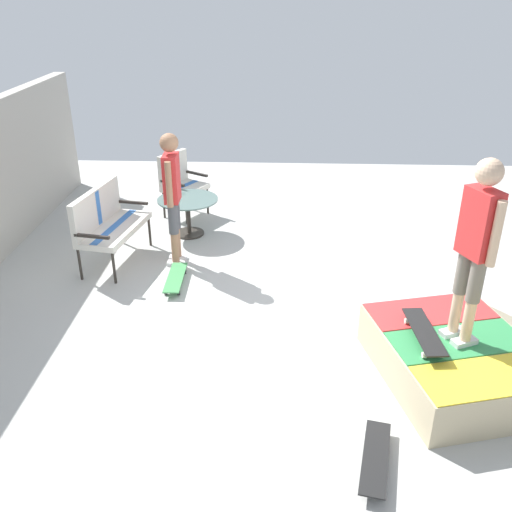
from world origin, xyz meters
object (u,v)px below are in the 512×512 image
at_px(skate_ramp, 457,359).
at_px(skateboard_on_ramp, 424,332).
at_px(patio_table, 188,209).
at_px(person_skater, 477,240).
at_px(person_watching, 172,189).
at_px(skateboard_by_bench, 176,278).
at_px(patio_bench, 106,219).
at_px(patio_chair_near_house, 179,179).
at_px(skateboard_spare, 375,458).

height_order(skate_ramp, skateboard_on_ramp, skateboard_on_ramp).
height_order(patio_table, person_skater, person_skater).
height_order(person_watching, skateboard_by_bench, person_watching).
relative_size(patio_table, skateboard_by_bench, 1.12).
distance_m(patio_bench, patio_table, 1.35).
height_order(person_skater, skateboard_on_ramp, person_skater).
distance_m(skate_ramp, skateboard_on_ramp, 0.47).
xyz_separation_m(patio_chair_near_house, person_watching, (-1.76, -0.23, 0.44)).
xyz_separation_m(patio_table, skateboard_on_ramp, (-3.32, -2.73, 0.12)).
relative_size(patio_bench, person_watching, 0.75).
height_order(skate_ramp, person_skater, person_skater).
xyz_separation_m(skate_ramp, patio_chair_near_house, (4.12, 3.34, 0.39)).
xyz_separation_m(patio_bench, patio_chair_near_house, (1.75, -0.69, -0.00)).
distance_m(skate_ramp, person_watching, 3.99).
relative_size(person_watching, skateboard_spare, 2.16).
bearing_deg(person_skater, patio_bench, 59.55).
relative_size(skate_ramp, skateboard_spare, 2.69).
xyz_separation_m(patio_chair_near_house, person_skater, (-4.11, -3.32, 0.85)).
xyz_separation_m(skateboard_spare, skateboard_on_ramp, (1.14, -0.57, 0.44)).
bearing_deg(patio_table, skate_ramp, -137.05).
height_order(patio_chair_near_house, person_watching, person_watching).
xyz_separation_m(patio_bench, skateboard_on_ramp, (-2.38, -3.68, -0.09)).
xyz_separation_m(skate_ramp, patio_table, (3.31, 3.08, 0.18)).
relative_size(skate_ramp, patio_bench, 1.67).
relative_size(person_watching, skateboard_on_ramp, 2.19).
height_order(patio_bench, person_skater, person_skater).
height_order(patio_table, skateboard_on_ramp, patio_table).
bearing_deg(skateboard_on_ramp, patio_table, 39.42).
distance_m(skateboard_by_bench, skateboard_spare, 3.58).
relative_size(skateboard_spare, skateboard_on_ramp, 1.01).
height_order(skateboard_spare, skateboard_on_ramp, skateboard_on_ramp).
bearing_deg(patio_chair_near_house, skate_ramp, -140.95).
relative_size(person_watching, person_skater, 1.02).
bearing_deg(patio_chair_near_house, patio_table, -162.24).
bearing_deg(patio_bench, skate_ramp, -120.45).
distance_m(patio_bench, patio_chair_near_house, 1.88).
height_order(patio_table, person_watching, person_watching).
distance_m(patio_table, person_watching, 1.15).
distance_m(patio_chair_near_house, skateboard_by_bench, 2.45).
bearing_deg(skate_ramp, person_watching, 52.77).
bearing_deg(skateboard_spare, person_watching, 31.87).
relative_size(patio_bench, person_skater, 0.76).
bearing_deg(patio_table, person_skater, -137.15).
bearing_deg(person_watching, skateboard_spare, -148.13).
relative_size(patio_table, person_skater, 0.52).
bearing_deg(patio_table, patio_bench, 134.85).
bearing_deg(skate_ramp, skateboard_by_bench, 59.91).
bearing_deg(skateboard_by_bench, person_watching, 8.25).
height_order(skate_ramp, skateboard_by_bench, skate_ramp).
distance_m(patio_chair_near_house, patio_table, 0.87).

